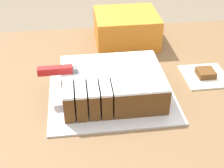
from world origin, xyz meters
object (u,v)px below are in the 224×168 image
Objects in this scene: brownie at (206,73)px; storage_box at (126,28)px; cake_board at (112,96)px; knife at (68,70)px; cake at (113,84)px.

storage_box is at bearing 128.03° from brownie.
cake_board is 1.16× the size of knife.
knife is at bearing 173.98° from cake_board.
knife reaches higher than cake_board.
cake_board is 1.29× the size of cake.
cake_board is at bearing -143.44° from cake.
storage_box reaches higher than cake_board.
storage_box reaches higher than brownie.
cake is 0.14m from knife.
cake is 1.24× the size of storage_box.
cake is (0.00, 0.00, 0.05)m from cake_board.
storage_box is (0.10, 0.36, 0.06)m from cake_board.
cake_board is 6.82× the size of brownie.
cake is at bearing -168.04° from brownie.
knife is at bearing 175.06° from cake.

